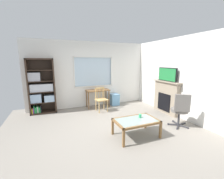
{
  "coord_description": "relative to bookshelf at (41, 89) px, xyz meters",
  "views": [
    {
      "loc": [
        -1.49,
        -3.73,
        1.89
      ],
      "look_at": [
        0.31,
        0.62,
        0.99
      ],
      "focal_mm": 23.76,
      "sensor_mm": 36.0,
      "label": 1
    }
  ],
  "objects": [
    {
      "name": "coffee_table",
      "position": [
        2.27,
        -2.84,
        -0.53
      ],
      "size": [
        1.07,
        0.68,
        0.44
      ],
      "color": "#8C9E99",
      "rests_on": "ground"
    },
    {
      "name": "fireplace",
      "position": [
        4.22,
        -1.73,
        -0.31
      ],
      "size": [
        0.26,
        1.21,
        1.18
      ],
      "color": "gray",
      "rests_on": "ground"
    },
    {
      "name": "office_chair",
      "position": [
        3.71,
        -2.86,
        -0.35
      ],
      "size": [
        0.61,
        0.62,
        1.0
      ],
      "color": "slate",
      "rests_on": "ground"
    },
    {
      "name": "wall_back_with_window",
      "position": [
        1.83,
        0.24,
        0.41
      ],
      "size": [
        4.91,
        0.15,
        2.68
      ],
      "color": "white",
      "rests_on": "ground"
    },
    {
      "name": "tv",
      "position": [
        4.2,
        -1.73,
        0.51
      ],
      "size": [
        0.06,
        0.85,
        0.48
      ],
      "color": "black",
      "rests_on": "fireplace"
    },
    {
      "name": "bookshelf",
      "position": [
        0.0,
        0.0,
        0.0
      ],
      "size": [
        0.9,
        0.38,
        1.99
      ],
      "color": "#38281E",
      "rests_on": "ground"
    },
    {
      "name": "plastic_drawer_unit",
      "position": [
        2.86,
        -0.06,
        -0.67
      ],
      "size": [
        0.35,
        0.4,
        0.48
      ],
      "primitive_type": "cube",
      "color": "#72ADDB",
      "rests_on": "ground"
    },
    {
      "name": "desk_under_window",
      "position": [
        2.1,
        -0.11,
        -0.3
      ],
      "size": [
        0.96,
        0.46,
        0.73
      ],
      "color": "brown",
      "rests_on": "ground"
    },
    {
      "name": "ground",
      "position": [
        1.85,
        -2.12,
        -0.92
      ],
      "size": [
        5.91,
        5.72,
        0.02
      ],
      "primitive_type": "cube",
      "color": "gray"
    },
    {
      "name": "sippy_cup",
      "position": [
        2.44,
        -2.74,
        -0.42
      ],
      "size": [
        0.07,
        0.07,
        0.09
      ],
      "primitive_type": "cylinder",
      "color": "#33B770",
      "rests_on": "coffee_table"
    },
    {
      "name": "wooden_chair",
      "position": [
        2.08,
        -0.62,
        -0.45
      ],
      "size": [
        0.45,
        0.44,
        0.9
      ],
      "color": "tan",
      "rests_on": "ground"
    },
    {
      "name": "wall_right",
      "position": [
        4.37,
        -2.12,
        0.43
      ],
      "size": [
        0.12,
        4.92,
        2.68
      ],
      "primitive_type": "cube",
      "color": "white",
      "rests_on": "ground"
    }
  ]
}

